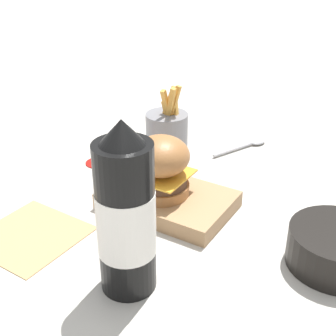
{
  "coord_description": "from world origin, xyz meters",
  "views": [
    {
      "loc": [
        0.38,
        -0.6,
        0.45
      ],
      "look_at": [
        0.01,
        0.01,
        0.08
      ],
      "focal_mm": 50.0,
      "sensor_mm": 36.0,
      "label": 1
    }
  ],
  "objects_px": {
    "spoon": "(250,144)",
    "serving_board": "(168,200)",
    "burger": "(157,166)",
    "ketchup_bottle": "(126,216)",
    "fries_basket": "(167,129)"
  },
  "relations": [
    {
      "from": "ketchup_bottle",
      "to": "fries_basket",
      "type": "xyz_separation_m",
      "value": [
        -0.19,
        0.42,
        -0.07
      ]
    },
    {
      "from": "serving_board",
      "to": "ketchup_bottle",
      "type": "bearing_deg",
      "value": -73.96
    },
    {
      "from": "burger",
      "to": "spoon",
      "type": "bearing_deg",
      "value": 82.85
    },
    {
      "from": "serving_board",
      "to": "burger",
      "type": "height_order",
      "value": "burger"
    },
    {
      "from": "ketchup_bottle",
      "to": "serving_board",
      "type": "bearing_deg",
      "value": 106.04
    },
    {
      "from": "serving_board",
      "to": "fries_basket",
      "type": "distance_m",
      "value": 0.26
    },
    {
      "from": "burger",
      "to": "spoon",
      "type": "height_order",
      "value": "burger"
    },
    {
      "from": "spoon",
      "to": "serving_board",
      "type": "bearing_deg",
      "value": -161.04
    },
    {
      "from": "ketchup_bottle",
      "to": "fries_basket",
      "type": "bearing_deg",
      "value": 114.68
    },
    {
      "from": "burger",
      "to": "fries_basket",
      "type": "height_order",
      "value": "fries_basket"
    },
    {
      "from": "serving_board",
      "to": "spoon",
      "type": "bearing_deg",
      "value": 85.35
    },
    {
      "from": "burger",
      "to": "ketchup_bottle",
      "type": "height_order",
      "value": "ketchup_bottle"
    },
    {
      "from": "serving_board",
      "to": "spoon",
      "type": "distance_m",
      "value": 0.32
    },
    {
      "from": "ketchup_bottle",
      "to": "fries_basket",
      "type": "height_order",
      "value": "ketchup_bottle"
    },
    {
      "from": "burger",
      "to": "ketchup_bottle",
      "type": "relative_size",
      "value": 0.43
    }
  ]
}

